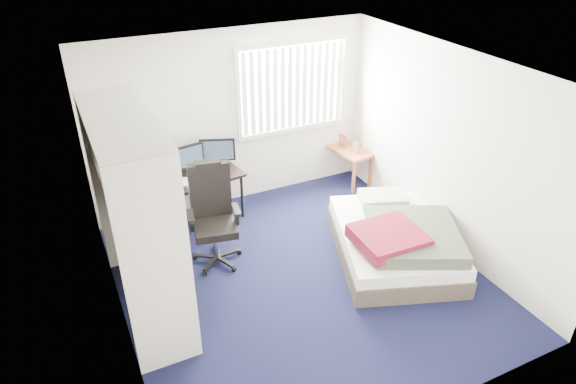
# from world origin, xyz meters

# --- Properties ---
(ground) EXTENTS (4.20, 4.20, 0.00)m
(ground) POSITION_xyz_m (0.00, 0.00, 0.00)
(ground) COLOR black
(ground) RESTS_ON ground
(room_shell) EXTENTS (4.20, 4.20, 4.20)m
(room_shell) POSITION_xyz_m (0.00, 0.00, 1.51)
(room_shell) COLOR silver
(room_shell) RESTS_ON ground
(window_assembly) EXTENTS (1.72, 0.09, 1.32)m
(window_assembly) POSITION_xyz_m (0.90, 2.04, 1.60)
(window_assembly) COLOR white
(window_assembly) RESTS_ON ground
(closet) EXTENTS (0.64, 1.84, 2.22)m
(closet) POSITION_xyz_m (-1.67, 0.27, 1.35)
(closet) COLOR beige
(closet) RESTS_ON ground
(desk) EXTENTS (1.48, 0.86, 1.15)m
(desk) POSITION_xyz_m (-0.79, 1.76, 0.73)
(desk) COLOR black
(desk) RESTS_ON ground
(office_chair) EXTENTS (0.70, 0.70, 1.27)m
(office_chair) POSITION_xyz_m (-0.76, 0.83, 0.49)
(office_chair) COLOR black
(office_chair) RESTS_ON ground
(footstool) EXTENTS (0.37, 0.33, 0.25)m
(footstool) POSITION_xyz_m (-0.34, 1.85, 0.20)
(footstool) COLOR white
(footstool) RESTS_ON ground
(nightstand) EXTENTS (0.53, 0.87, 0.74)m
(nightstand) POSITION_xyz_m (1.75, 1.85, 0.50)
(nightstand) COLOR brown
(nightstand) RESTS_ON ground
(bed) EXTENTS (1.89, 2.16, 0.61)m
(bed) POSITION_xyz_m (1.24, -0.15, 0.26)
(bed) COLOR #453A31
(bed) RESTS_ON ground
(pine_box) EXTENTS (0.40, 0.31, 0.29)m
(pine_box) POSITION_xyz_m (-1.65, -0.08, 0.15)
(pine_box) COLOR tan
(pine_box) RESTS_ON ground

